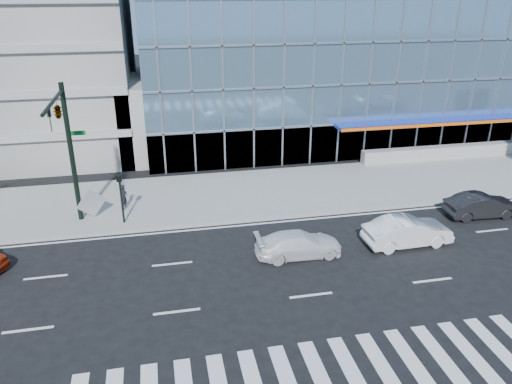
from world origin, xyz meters
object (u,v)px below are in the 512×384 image
white_suv (299,244)px  white_sedan (407,231)px  ped_signal_post (121,191)px  dark_sedan (482,206)px  pedestrian (124,197)px  traffic_signal (62,126)px  tilted_panel (92,203)px

white_suv → white_sedan: 6.00m
ped_signal_post → dark_sedan: bearing=-8.5°
ped_signal_post → white_suv: size_ratio=0.67×
ped_signal_post → pedestrian: size_ratio=1.92×
traffic_signal → pedestrian: traffic_signal is taller
white_sedan → dark_sedan: size_ratio=1.09×
white_sedan → tilted_panel: tilted_panel is taller
traffic_signal → dark_sedan: (23.42, -2.77, -5.45)m
traffic_signal → white_suv: size_ratio=1.79×
white_suv → white_sedan: white_sedan is taller
dark_sedan → pedestrian: bearing=78.2°
traffic_signal → ped_signal_post: 4.75m
ped_signal_post → white_sedan: size_ratio=0.64×
white_sedan → pedestrian: 16.72m
ped_signal_post → dark_sedan: size_ratio=0.69×
white_suv → pedestrian: (-8.94, 7.44, 0.28)m
tilted_panel → dark_sedan: bearing=-38.3°
pedestrian → tilted_panel: (-1.80, -0.94, 0.14)m
white_sedan → dark_sedan: 6.43m
traffic_signal → pedestrian: size_ratio=5.11×
tilted_panel → ped_signal_post: bearing=-59.3°
pedestrian → tilted_panel: tilted_panel is taller
traffic_signal → white_sedan: bearing=-16.2°
traffic_signal → ped_signal_post: (2.50, 0.37, -4.02)m
dark_sedan → pedestrian: 21.58m
ped_signal_post → white_sedan: (14.93, -5.44, -1.36)m
white_suv → dark_sedan: size_ratio=1.03×
ped_signal_post → pedestrian: (-0.01, 2.06, -1.21)m
ped_signal_post → white_suv: (8.93, -5.38, -1.49)m
white_sedan → pedestrian: (-14.94, 7.50, 0.15)m
traffic_signal → tilted_panel: traffic_signal is taller
white_suv → dark_sedan: (12.00, 2.24, 0.07)m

